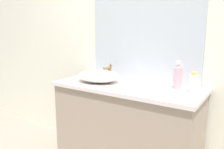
{
  "coord_description": "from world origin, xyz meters",
  "views": [
    {
      "loc": [
        0.98,
        -1.24,
        1.28
      ],
      "look_at": [
        -0.11,
        0.38,
        0.92
      ],
      "focal_mm": 35.39,
      "sensor_mm": 36.0,
      "label": 1
    }
  ],
  "objects_px": {
    "soap_dispenser": "(178,77)",
    "candle_jar": "(143,86)",
    "sink_basin": "(98,76)",
    "lotion_bottle": "(193,83)"
  },
  "relations": [
    {
      "from": "soap_dispenser",
      "to": "lotion_bottle",
      "type": "relative_size",
      "value": 1.48
    },
    {
      "from": "sink_basin",
      "to": "lotion_bottle",
      "type": "xyz_separation_m",
      "value": [
        0.84,
        0.09,
        0.02
      ]
    },
    {
      "from": "sink_basin",
      "to": "soap_dispenser",
      "type": "xyz_separation_m",
      "value": [
        0.7,
        0.15,
        0.04
      ]
    },
    {
      "from": "soap_dispenser",
      "to": "lotion_bottle",
      "type": "distance_m",
      "value": 0.15
    },
    {
      "from": "sink_basin",
      "to": "candle_jar",
      "type": "distance_m",
      "value": 0.47
    },
    {
      "from": "candle_jar",
      "to": "lotion_bottle",
      "type": "bearing_deg",
      "value": 12.26
    },
    {
      "from": "soap_dispenser",
      "to": "candle_jar",
      "type": "relative_size",
      "value": 3.86
    },
    {
      "from": "sink_basin",
      "to": "lotion_bottle",
      "type": "relative_size",
      "value": 2.66
    },
    {
      "from": "sink_basin",
      "to": "lotion_bottle",
      "type": "height_order",
      "value": "lotion_bottle"
    },
    {
      "from": "soap_dispenser",
      "to": "lotion_bottle",
      "type": "xyz_separation_m",
      "value": [
        0.14,
        -0.06,
        -0.03
      ]
    }
  ]
}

